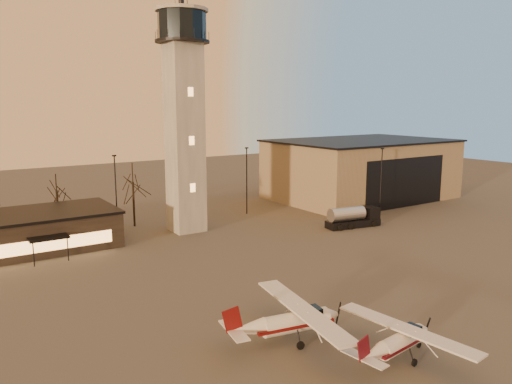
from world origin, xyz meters
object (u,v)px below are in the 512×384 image
at_px(hangar, 361,169).
at_px(fuel_truck, 353,219).
at_px(cessna_front, 403,344).
at_px(control_tower, 184,106).
at_px(cessna_rear, 297,325).

distance_m(hangar, fuel_truck, 22.46).
bearing_deg(cessna_front, fuel_truck, 43.79).
relative_size(hangar, fuel_truck, 3.86).
bearing_deg(control_tower, fuel_truck, -28.96).
bearing_deg(control_tower, cessna_front, -94.32).
xyz_separation_m(hangar, cessna_rear, (-43.14, -36.56, -4.02)).
bearing_deg(hangar, fuel_truck, -137.82).
relative_size(control_tower, hangar, 1.07).
xyz_separation_m(control_tower, cessna_rear, (-7.14, -32.58, -15.19)).
relative_size(cessna_front, fuel_truck, 1.30).
height_order(hangar, cessna_rear, hangar).
bearing_deg(fuel_truck, hangar, 51.69).
bearing_deg(hangar, control_tower, -173.69).
distance_m(cessna_front, cessna_rear, 7.22).
bearing_deg(cessna_front, control_tower, 78.73).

